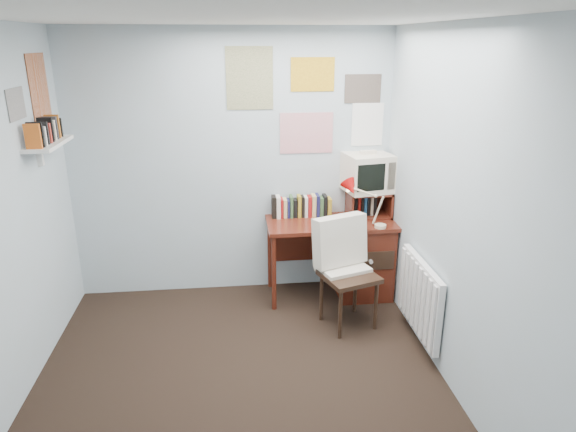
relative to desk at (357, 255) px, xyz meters
The scene contains 14 objects.
ground 1.93m from the desk, 128.37° to the right, with size 3.50×3.50×0.00m, color black.
back_wall 1.47m from the desk, 167.00° to the left, with size 3.00×0.02×2.50m, color #A2B4B9.
right_wall 1.74m from the desk, 77.48° to the right, with size 0.02×3.50×2.50m, color #A2B4B9.
ceiling 2.82m from the desk, 128.37° to the right, with size 3.00×3.50×0.02m, color white.
desk is the anchor object (origin of this frame).
desk_chair 0.62m from the desk, 110.26° to the right, with size 0.47×0.45×0.93m, color black.
desk_lamp 0.61m from the desk, 56.60° to the right, with size 0.27×0.23×0.38m, color red.
tv_riser 0.51m from the desk, 42.96° to the left, with size 0.40×0.30×0.25m, color #541F13.
crt_tv 0.82m from the desk, 54.18° to the left, with size 0.41×0.38×0.39m, color beige.
book_row 0.71m from the desk, 160.58° to the left, with size 0.60×0.14×0.22m, color #541F13.
radiator 0.97m from the desk, 72.76° to the right, with size 0.09×0.80×0.60m, color white.
wall_shelf 2.87m from the desk, behind, with size 0.20×0.62×0.24m, color white.
posters_back 1.54m from the desk, 150.72° to the left, with size 1.20×0.01×0.90m, color white.
posters_left 3.13m from the desk, behind, with size 0.01×0.70×0.60m, color white.
Camera 1 is at (-0.01, -2.99, 2.38)m, focal length 32.00 mm.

